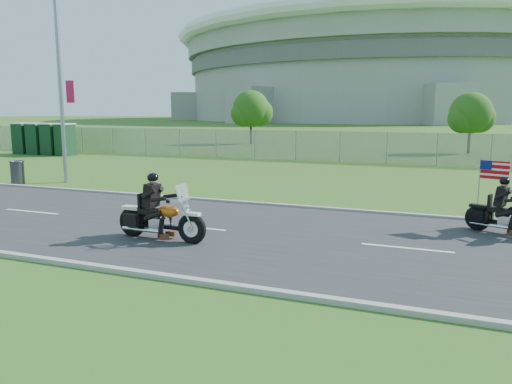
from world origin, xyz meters
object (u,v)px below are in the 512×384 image
at_px(porta_toilet_b, 51,140).
at_px(porta_toilet_d, 22,139).
at_px(porta_toilet_c, 36,139).
at_px(motorcycle_follow, 509,216).
at_px(streetlight, 62,60).
at_px(trash_can, 17,173).
at_px(porta_toilet_a, 65,140).
at_px(motorcycle_lead, 160,219).

bearing_deg(porta_toilet_b, porta_toilet_d, 180.00).
distance_m(porta_toilet_c, motorcycle_follow, 34.46).
bearing_deg(streetlight, trash_can, -141.08).
xyz_separation_m(porta_toilet_c, porta_toilet_d, (-1.40, 0.00, 0.00)).
xyz_separation_m(porta_toilet_b, trash_can, (9.67, -12.19, -0.63)).
relative_size(streetlight, porta_toilet_c, 4.35).
relative_size(porta_toilet_a, motorcycle_follow, 1.02).
xyz_separation_m(porta_toilet_b, porta_toilet_c, (-1.40, 0.00, 0.00)).
xyz_separation_m(porta_toilet_a, motorcycle_follow, (28.43, -14.56, -0.60)).
height_order(porta_toilet_d, motorcycle_follow, porta_toilet_d).
xyz_separation_m(porta_toilet_b, porta_toilet_d, (-2.80, 0.00, 0.00)).
bearing_deg(motorcycle_lead, porta_toilet_d, 144.98).
height_order(porta_toilet_a, motorcycle_follow, porta_toilet_a).
bearing_deg(porta_toilet_c, streetlight, -40.06).
distance_m(porta_toilet_b, motorcycle_follow, 33.20).
height_order(motorcycle_lead, motorcycle_follow, motorcycle_follow).
distance_m(motorcycle_follow, trash_can, 20.30).
bearing_deg(porta_toilet_a, porta_toilet_c, 180.00).
relative_size(porta_toilet_c, porta_toilet_d, 1.00).
xyz_separation_m(porta_toilet_b, motorcycle_follow, (29.83, -14.56, -0.60)).
distance_m(streetlight, porta_toilet_b, 16.33).
bearing_deg(porta_toilet_d, porta_toilet_b, 0.00).
height_order(porta_toilet_b, porta_toilet_c, same).
distance_m(porta_toilet_d, motorcycle_lead, 30.36).
bearing_deg(streetlight, motorcycle_lead, -37.86).
relative_size(streetlight, porta_toilet_b, 4.35).
bearing_deg(motorcycle_follow, porta_toilet_d, 177.99).
height_order(porta_toilet_c, motorcycle_lead, porta_toilet_c).
xyz_separation_m(porta_toilet_b, motorcycle_lead, (21.30, -18.46, -0.58)).
height_order(streetlight, porta_toilet_a, streetlight).
bearing_deg(porta_toilet_b, streetlight, -43.35).
relative_size(motorcycle_lead, motorcycle_follow, 1.18).
relative_size(porta_toilet_a, porta_toilet_c, 1.00).
distance_m(porta_toilet_b, trash_can, 15.57).
relative_size(porta_toilet_a, motorcycle_lead, 0.86).
distance_m(motorcycle_lead, trash_can, 13.21).
height_order(porta_toilet_c, trash_can, porta_toilet_c).
relative_size(porta_toilet_c, motorcycle_lead, 0.86).
relative_size(porta_toilet_b, trash_can, 2.22).
xyz_separation_m(porta_toilet_c, trash_can, (11.07, -12.19, -0.63)).
bearing_deg(trash_can, porta_toilet_d, 135.64).
xyz_separation_m(streetlight, motorcycle_lead, (9.88, -7.68, -5.07)).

